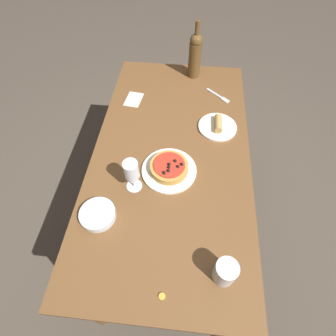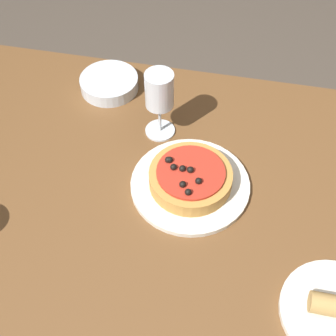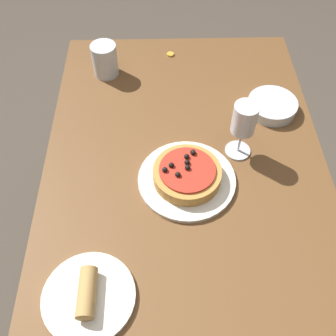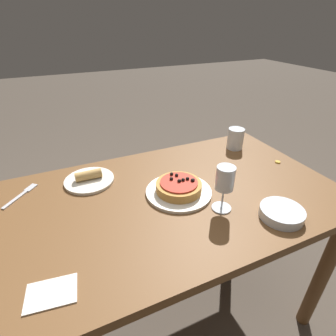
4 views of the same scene
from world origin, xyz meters
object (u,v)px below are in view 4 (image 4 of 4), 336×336
at_px(dinner_plate, 178,191).
at_px(pizza, 178,186).
at_px(dining_table, 153,220).
at_px(side_bowl, 282,213).
at_px(water_cup, 235,139).
at_px(side_plate, 89,179).
at_px(bottle_cap, 278,162).
at_px(fork, 22,194).
at_px(wine_glass, 225,180).

xyz_separation_m(dinner_plate, pizza, (-0.00, -0.00, 0.03)).
distance_m(dining_table, side_bowl, 0.47).
distance_m(pizza, water_cup, 0.50).
xyz_separation_m(dinner_plate, side_plate, (0.30, -0.22, 0.01)).
xyz_separation_m(dinner_plate, bottle_cap, (-0.53, -0.02, -0.00)).
height_order(dinner_plate, water_cup, water_cup).
relative_size(side_bowl, side_plate, 0.73).
bearing_deg(side_plate, dinner_plate, 143.62).
height_order(side_bowl, fork, side_bowl).
relative_size(dinner_plate, fork, 1.86).
bearing_deg(side_plate, bottle_cap, 166.63).
distance_m(pizza, side_plate, 0.38).
bearing_deg(side_bowl, pizza, -46.73).
xyz_separation_m(pizza, fork, (0.55, -0.23, -0.03)).
distance_m(water_cup, bottle_cap, 0.24).
bearing_deg(wine_glass, side_bowl, 142.42).
bearing_deg(bottle_cap, fork, -10.96).
bearing_deg(dining_table, bottle_cap, -177.55).
xyz_separation_m(dinner_plate, water_cup, (-0.44, -0.24, 0.05)).
distance_m(dinner_plate, water_cup, 0.50).
distance_m(pizza, bottle_cap, 0.53).
bearing_deg(dining_table, dinner_plate, -178.17).
relative_size(dinner_plate, water_cup, 2.40).
bearing_deg(pizza, side_bowl, 133.27).
xyz_separation_m(dining_table, fork, (0.44, -0.24, 0.10)).
distance_m(water_cup, side_plate, 0.74).
distance_m(side_bowl, fork, 0.96).
xyz_separation_m(wine_glass, water_cup, (-0.34, -0.39, -0.07)).
bearing_deg(wine_glass, pizza, -57.00).
distance_m(side_plate, bottle_cap, 0.86).
bearing_deg(dinner_plate, wine_glass, 123.11).
height_order(dining_table, pizza, pizza).
distance_m(wine_glass, side_bowl, 0.23).
distance_m(wine_glass, fork, 0.77).
relative_size(side_plate, bottle_cap, 8.39).
height_order(water_cup, side_plate, water_cup).
height_order(dinner_plate, bottle_cap, dinner_plate).
bearing_deg(pizza, fork, -22.91).
relative_size(fork, bottle_cap, 5.71).
height_order(dining_table, bottle_cap, bottle_cap).
height_order(pizza, side_bowl, pizza).
relative_size(dinner_plate, wine_glass, 1.49).
xyz_separation_m(side_plate, bottle_cap, (-0.83, 0.20, -0.01)).
xyz_separation_m(wine_glass, side_bowl, (-0.16, 0.12, -0.10)).
distance_m(dinner_plate, fork, 0.60).
relative_size(water_cup, side_bowl, 0.72).
bearing_deg(side_plate, wine_glass, 137.02).
bearing_deg(fork, water_cup, -48.68).
relative_size(wine_glass, bottle_cap, 7.11).
distance_m(side_bowl, bottle_cap, 0.40).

